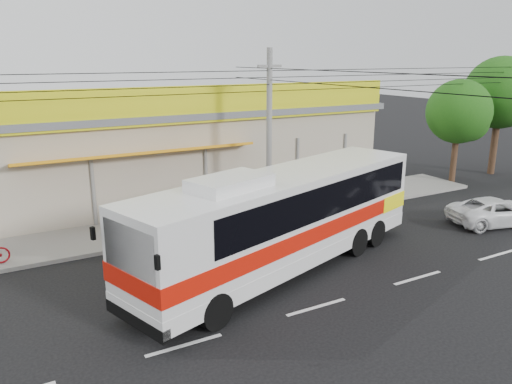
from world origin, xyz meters
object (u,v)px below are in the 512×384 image
(utility_pole, at_px, (269,80))
(tree_near, at_px, (461,114))
(white_car, at_px, (497,211))
(coach_bus, at_px, (288,213))
(tree_far, at_px, (503,95))

(utility_pole, xyz_separation_m, tree_near, (12.44, 0.55, -2.09))
(white_car, bearing_deg, tree_near, -21.56)
(coach_bus, bearing_deg, white_car, -20.65)
(utility_pole, bearing_deg, tree_far, 3.64)
(coach_bus, height_order, utility_pole, utility_pole)
(white_car, distance_m, tree_far, 11.26)
(coach_bus, xyz_separation_m, tree_far, (18.59, 5.79, 2.77))
(white_car, bearing_deg, coach_bus, 102.49)
(white_car, xyz_separation_m, tree_near, (4.30, 5.76, 3.33))
(coach_bus, height_order, tree_far, tree_far)
(utility_pole, bearing_deg, tree_near, 2.54)
(white_car, relative_size, tree_far, 0.59)
(tree_far, bearing_deg, white_car, -143.27)
(coach_bus, xyz_separation_m, tree_near, (14.49, 5.29, 1.96))
(coach_bus, relative_size, white_car, 2.92)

